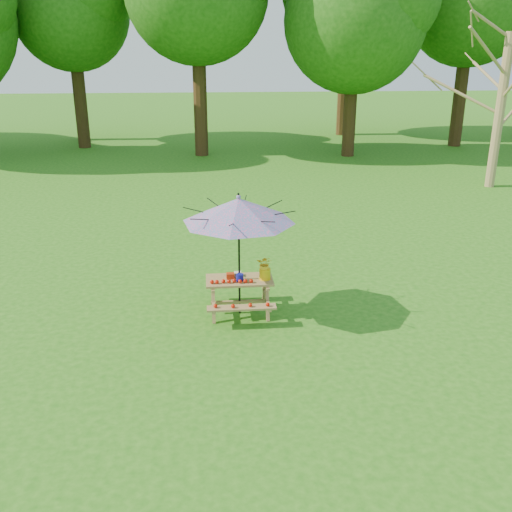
{
  "coord_description": "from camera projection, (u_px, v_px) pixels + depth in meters",
  "views": [
    {
      "loc": [
        -0.71,
        -4.74,
        4.58
      ],
      "look_at": [
        0.16,
        4.71,
        1.1
      ],
      "focal_mm": 40.0,
      "sensor_mm": 36.0,
      "label": 1
    }
  ],
  "objects": [
    {
      "name": "picnic_table",
      "position": [
        240.0,
        296.0,
        10.35
      ],
      "size": [
        1.2,
        1.32,
        0.67
      ],
      "color": "#916641",
      "rests_on": "ground"
    },
    {
      "name": "ground",
      "position": [
        282.0,
        505.0,
        6.07
      ],
      "size": [
        120.0,
        120.0,
        0.0
      ],
      "primitive_type": "plane",
      "color": "#216613",
      "rests_on": "ground"
    },
    {
      "name": "patio_umbrella",
      "position": [
        239.0,
        210.0,
        9.79
      ],
      "size": [
        2.35,
        2.35,
        2.25
      ],
      "color": "black",
      "rests_on": "ground"
    },
    {
      "name": "flower_bucket",
      "position": [
        265.0,
        267.0,
        10.14
      ],
      "size": [
        0.33,
        0.31,
        0.45
      ],
      "color": "#E8B70C",
      "rests_on": "picnic_table"
    },
    {
      "name": "tomatoes_row",
      "position": [
        232.0,
        281.0,
        10.04
      ],
      "size": [
        0.77,
        0.13,
        0.07
      ],
      "primitive_type": null,
      "color": "red",
      "rests_on": "picnic_table"
    },
    {
      "name": "produce_bins",
      "position": [
        236.0,
        276.0,
        10.22
      ],
      "size": [
        0.3,
        0.37,
        0.13
      ],
      "color": "#B72F0E",
      "rests_on": "picnic_table"
    }
  ]
}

